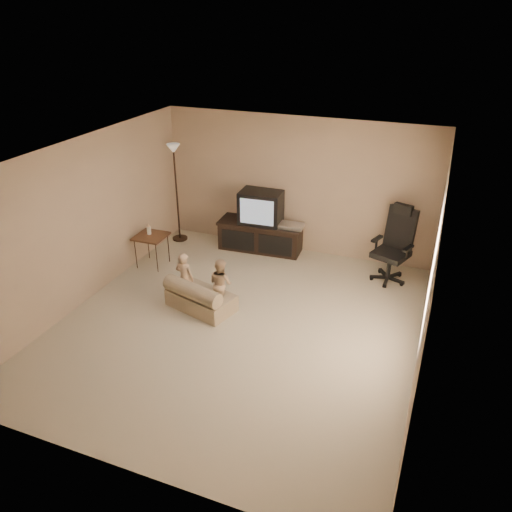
{
  "coord_description": "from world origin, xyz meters",
  "views": [
    {
      "loc": [
        2.43,
        -5.55,
        4.17
      ],
      "look_at": [
        0.05,
        0.6,
        0.85
      ],
      "focal_mm": 35.0,
      "sensor_mm": 36.0,
      "label": 1
    }
  ],
  "objects_px": {
    "child_sofa": "(199,298)",
    "toddler_left": "(185,278)",
    "side_table": "(151,236)",
    "toddler_right": "(221,283)",
    "office_chair": "(393,254)",
    "floor_lamp": "(175,171)",
    "tv_stand": "(261,226)"
  },
  "relations": [
    {
      "from": "office_chair",
      "to": "child_sofa",
      "type": "relative_size",
      "value": 1.14
    },
    {
      "from": "tv_stand",
      "to": "toddler_left",
      "type": "distance_m",
      "value": 2.25
    },
    {
      "from": "tv_stand",
      "to": "office_chair",
      "type": "relative_size",
      "value": 1.26
    },
    {
      "from": "side_table",
      "to": "office_chair",
      "type": "bearing_deg",
      "value": 14.21
    },
    {
      "from": "side_table",
      "to": "toddler_right",
      "type": "height_order",
      "value": "toddler_right"
    },
    {
      "from": "child_sofa",
      "to": "toddler_left",
      "type": "relative_size",
      "value": 1.34
    },
    {
      "from": "child_sofa",
      "to": "tv_stand",
      "type": "bearing_deg",
      "value": 102.54
    },
    {
      "from": "floor_lamp",
      "to": "side_table",
      "type": "bearing_deg",
      "value": -85.27
    },
    {
      "from": "toddler_right",
      "to": "toddler_left",
      "type": "bearing_deg",
      "value": 33.05
    },
    {
      "from": "floor_lamp",
      "to": "toddler_right",
      "type": "relative_size",
      "value": 2.37
    },
    {
      "from": "floor_lamp",
      "to": "toddler_right",
      "type": "bearing_deg",
      "value": -47.13
    },
    {
      "from": "side_table",
      "to": "toddler_right",
      "type": "xyz_separation_m",
      "value": [
        1.71,
        -0.8,
        -0.16
      ]
    },
    {
      "from": "child_sofa",
      "to": "toddler_right",
      "type": "xyz_separation_m",
      "value": [
        0.27,
        0.21,
        0.2
      ]
    },
    {
      "from": "tv_stand",
      "to": "toddler_left",
      "type": "height_order",
      "value": "tv_stand"
    },
    {
      "from": "tv_stand",
      "to": "toddler_right",
      "type": "bearing_deg",
      "value": -89.46
    },
    {
      "from": "child_sofa",
      "to": "toddler_left",
      "type": "xyz_separation_m",
      "value": [
        -0.29,
        0.12,
        0.22
      ]
    },
    {
      "from": "office_chair",
      "to": "floor_lamp",
      "type": "height_order",
      "value": "floor_lamp"
    },
    {
      "from": "office_chair",
      "to": "toddler_left",
      "type": "bearing_deg",
      "value": -126.36
    },
    {
      "from": "side_table",
      "to": "floor_lamp",
      "type": "height_order",
      "value": "floor_lamp"
    },
    {
      "from": "office_chair",
      "to": "child_sofa",
      "type": "height_order",
      "value": "office_chair"
    },
    {
      "from": "side_table",
      "to": "child_sofa",
      "type": "height_order",
      "value": "side_table"
    },
    {
      "from": "office_chair",
      "to": "toddler_left",
      "type": "relative_size",
      "value": 1.53
    },
    {
      "from": "tv_stand",
      "to": "toddler_left",
      "type": "bearing_deg",
      "value": -104.2
    },
    {
      "from": "office_chair",
      "to": "child_sofa",
      "type": "distance_m",
      "value": 3.3
    },
    {
      "from": "child_sofa",
      "to": "toddler_left",
      "type": "bearing_deg",
      "value": 173.6
    },
    {
      "from": "side_table",
      "to": "child_sofa",
      "type": "xyz_separation_m",
      "value": [
        1.44,
        -1.01,
        -0.36
      ]
    },
    {
      "from": "floor_lamp",
      "to": "toddler_right",
      "type": "height_order",
      "value": "floor_lamp"
    },
    {
      "from": "side_table",
      "to": "toddler_right",
      "type": "distance_m",
      "value": 1.9
    },
    {
      "from": "side_table",
      "to": "toddler_left",
      "type": "relative_size",
      "value": 0.92
    },
    {
      "from": "tv_stand",
      "to": "child_sofa",
      "type": "bearing_deg",
      "value": -96.57
    },
    {
      "from": "floor_lamp",
      "to": "office_chair",
      "type": "bearing_deg",
      "value": -1.75
    },
    {
      "from": "floor_lamp",
      "to": "toddler_left",
      "type": "relative_size",
      "value": 2.25
    }
  ]
}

